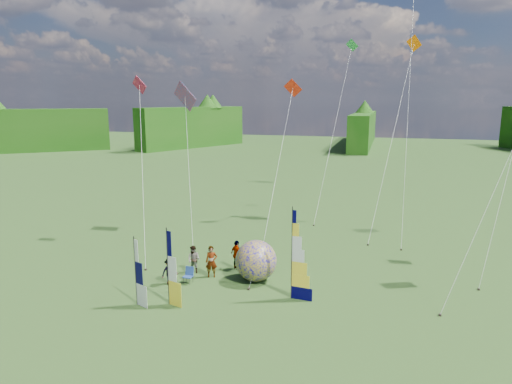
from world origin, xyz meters
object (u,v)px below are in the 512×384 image
(spectator_c, at_px, (170,271))
(kite_whale, at_px, (410,82))
(side_banner_far, at_px, (135,272))
(spectator_a, at_px, (211,262))
(bol_inflatable, at_px, (256,261))
(feather_banner_main, at_px, (292,255))
(spectator_d, at_px, (237,255))
(spectator_b, at_px, (194,259))
(camp_chair, at_px, (188,275))
(side_banner_left, at_px, (168,268))

(spectator_c, distance_m, kite_whale, 22.88)
(side_banner_far, relative_size, spectator_a, 1.86)
(bol_inflatable, distance_m, spectator_c, 4.89)
(spectator_c, xyz_separation_m, kite_whale, (12.69, 15.73, 10.73))
(feather_banner_main, distance_m, spectator_d, 5.35)
(spectator_b, relative_size, spectator_c, 1.09)
(spectator_c, xyz_separation_m, camp_chair, (0.92, 0.42, -0.30))
(camp_chair, distance_m, kite_whale, 22.24)
(feather_banner_main, height_order, side_banner_left, feather_banner_main)
(feather_banner_main, xyz_separation_m, side_banner_left, (-5.80, -2.42, -0.43))
(feather_banner_main, bearing_deg, spectator_a, 168.83)
(side_banner_left, xyz_separation_m, spectator_d, (1.75, 5.60, -1.04))
(bol_inflatable, bearing_deg, camp_chair, -157.28)
(side_banner_far, bearing_deg, camp_chair, 89.10)
(kite_whale, bearing_deg, spectator_a, -128.33)
(side_banner_far, distance_m, spectator_a, 5.09)
(spectator_a, height_order, spectator_c, spectator_a)
(side_banner_far, relative_size, spectator_c, 2.27)
(bol_inflatable, xyz_separation_m, kite_whale, (8.21, 13.82, 10.31))
(feather_banner_main, height_order, kite_whale, kite_whale)
(spectator_b, distance_m, spectator_d, 2.62)
(spectator_c, bearing_deg, spectator_a, -11.51)
(spectator_d, bearing_deg, spectator_a, 92.55)
(camp_chair, bearing_deg, spectator_b, 103.02)
(feather_banner_main, distance_m, spectator_b, 6.78)
(spectator_a, relative_size, spectator_d, 1.03)
(side_banner_far, xyz_separation_m, bol_inflatable, (4.92, 4.70, -0.55))
(side_banner_left, distance_m, spectator_a, 4.19)
(spectator_b, bearing_deg, spectator_c, -97.19)
(spectator_c, bearing_deg, spectator_b, 19.61)
(side_banner_left, height_order, spectator_b, side_banner_left)
(spectator_b, bearing_deg, spectator_a, -4.74)
(side_banner_far, relative_size, camp_chair, 3.71)
(side_banner_left, distance_m, spectator_b, 4.48)
(side_banner_far, xyz_separation_m, camp_chair, (1.36, 3.21, -1.27))
(bol_inflatable, distance_m, camp_chair, 3.92)
(spectator_d, bearing_deg, camp_chair, 91.05)
(bol_inflatable, bearing_deg, side_banner_left, -128.61)
(side_banner_far, height_order, spectator_a, side_banner_far)
(feather_banner_main, xyz_separation_m, kite_whale, (5.77, 15.62, 9.12))
(camp_chair, bearing_deg, spectator_c, -154.42)
(spectator_d, xyz_separation_m, camp_chair, (-1.94, -2.87, -0.44))
(side_banner_left, height_order, bol_inflatable, side_banner_left)
(side_banner_left, height_order, kite_whale, kite_whale)
(side_banner_left, bearing_deg, spectator_b, 114.64)
(side_banner_far, relative_size, spectator_d, 1.91)
(bol_inflatable, height_order, spectator_b, bol_inflatable)
(feather_banner_main, height_order, spectator_a, feather_banner_main)
(side_banner_far, distance_m, spectator_d, 6.97)
(bol_inflatable, height_order, spectator_a, bol_inflatable)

